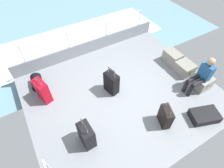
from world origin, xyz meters
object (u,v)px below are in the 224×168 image
object	(u,v)px
cargo_crate_0	(172,58)
suitcase_2	(165,117)
suitcase_3	(43,91)
duffel_bag	(37,82)
suitcase_1	(87,135)
suitcase_4	(204,116)
passenger_seated	(202,75)
suitcase_0	(111,83)
cargo_crate_1	(185,68)
cargo_crate_2	(201,82)

from	to	relation	value
cargo_crate_0	suitcase_2	bearing A→B (deg)	-47.20
suitcase_3	duffel_bag	xyz separation A→B (m)	(-0.57, -0.06, -0.17)
suitcase_1	suitcase_2	bearing A→B (deg)	74.55
suitcase_4	duffel_bag	distance (m)	4.65
passenger_seated	suitcase_4	world-z (taller)	passenger_seated
suitcase_1	suitcase_4	size ratio (longest dim) A/B	1.03
suitcase_0	duffel_bag	distance (m)	2.19
cargo_crate_0	suitcase_3	size ratio (longest dim) A/B	0.77
cargo_crate_1	duffel_bag	xyz separation A→B (m)	(-1.75, -4.13, -0.02)
suitcase_2	duffel_bag	xyz separation A→B (m)	(-2.80, -2.38, -0.12)
passenger_seated	suitcase_3	size ratio (longest dim) A/B	1.39
cargo_crate_1	cargo_crate_2	bearing A→B (deg)	-0.62
cargo_crate_1	duffel_bag	bearing A→B (deg)	-113.02
cargo_crate_2	suitcase_1	distance (m)	3.58
suitcase_4	suitcase_0	bearing A→B (deg)	-141.35
suitcase_4	passenger_seated	bearing A→B (deg)	144.21
suitcase_0	suitcase_3	bearing A→B (deg)	-111.53
cargo_crate_2	suitcase_1	world-z (taller)	suitcase_1
cargo_crate_1	suitcase_4	bearing A→B (deg)	-27.80
suitcase_2	suitcase_4	size ratio (longest dim) A/B	0.88
cargo_crate_0	cargo_crate_2	size ratio (longest dim) A/B	1.12
suitcase_3	cargo_crate_2	bearing A→B (deg)	65.70
suitcase_2	suitcase_3	xyz separation A→B (m)	(-2.23, -2.33, 0.05)
cargo_crate_0	passenger_seated	world-z (taller)	passenger_seated
cargo_crate_0	suitcase_1	size ratio (longest dim) A/B	0.72
suitcase_0	cargo_crate_0	bearing A→B (deg)	91.45
suitcase_2	suitcase_1	bearing A→B (deg)	-105.45
suitcase_1	suitcase_3	bearing A→B (deg)	-164.20
cargo_crate_2	suitcase_1	bearing A→B (deg)	-91.78
cargo_crate_0	suitcase_4	distance (m)	2.17
cargo_crate_2	suitcase_2	size ratio (longest dim) A/B	0.75
suitcase_1	suitcase_3	distance (m)	1.79
suitcase_3	suitcase_4	size ratio (longest dim) A/B	0.97
suitcase_1	duffel_bag	size ratio (longest dim) A/B	1.54
cargo_crate_2	suitcase_3	world-z (taller)	suitcase_3
passenger_seated	suitcase_3	bearing A→B (deg)	-115.29
cargo_crate_1	suitcase_2	xyz separation A→B (m)	(1.05, -1.75, 0.10)
suitcase_1	suitcase_4	world-z (taller)	suitcase_1
suitcase_4	duffel_bag	size ratio (longest dim) A/B	1.50
cargo_crate_1	suitcase_1	bearing A→B (deg)	-81.41
cargo_crate_2	suitcase_3	distance (m)	4.46
cargo_crate_1	suitcase_3	size ratio (longest dim) A/B	0.72
passenger_seated	suitcase_3	world-z (taller)	passenger_seated
passenger_seated	duffel_bag	distance (m)	4.64
suitcase_1	suitcase_3	world-z (taller)	suitcase_1
cargo_crate_2	passenger_seated	world-z (taller)	passenger_seated
cargo_crate_0	suitcase_4	bearing A→B (deg)	-20.67
cargo_crate_2	suitcase_1	xyz separation A→B (m)	(-0.11, -3.58, 0.12)
cargo_crate_0	cargo_crate_2	world-z (taller)	cargo_crate_0
cargo_crate_1	cargo_crate_2	world-z (taller)	cargo_crate_2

